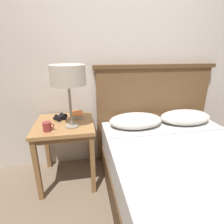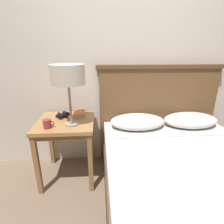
# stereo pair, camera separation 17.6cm
# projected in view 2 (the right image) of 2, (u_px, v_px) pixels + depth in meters

# --- Properties ---
(ground_plane) EXTENTS (20.00, 20.00, 0.00)m
(ground_plane) POSITION_uv_depth(u_px,v_px,m) (124.00, 223.00, 1.46)
(ground_plane) COLOR #7A6651
(ground_plane) RESTS_ON ground
(wall_back) EXTENTS (8.00, 0.06, 2.60)m
(wall_back) POSITION_uv_depth(u_px,v_px,m) (115.00, 57.00, 1.98)
(wall_back) COLOR silver
(wall_back) RESTS_ON ground_plane
(nightstand) EXTENTS (0.58, 0.58, 0.68)m
(nightstand) POSITION_uv_depth(u_px,v_px,m) (66.00, 129.00, 1.84)
(nightstand) COLOR #AD7A47
(nightstand) RESTS_ON ground_plane
(bed) EXTENTS (1.49, 1.90, 1.22)m
(bed) POSITION_uv_depth(u_px,v_px,m) (185.00, 182.00, 1.49)
(bed) COLOR #4E3520
(bed) RESTS_ON ground_plane
(table_lamp) EXTENTS (0.31, 0.31, 0.57)m
(table_lamp) POSITION_uv_depth(u_px,v_px,m) (68.00, 76.00, 1.56)
(table_lamp) COLOR gray
(table_lamp) RESTS_ON nightstand
(book_on_nightstand) EXTENTS (0.12, 0.19, 0.04)m
(book_on_nightstand) POSITION_uv_depth(u_px,v_px,m) (79.00, 113.00, 1.96)
(book_on_nightstand) COLOR silver
(book_on_nightstand) RESTS_ON nightstand
(binoculars_pair) EXTENTS (0.15, 0.16, 0.05)m
(binoculars_pair) POSITION_uv_depth(u_px,v_px,m) (63.00, 115.00, 1.90)
(binoculars_pair) COLOR black
(binoculars_pair) RESTS_ON nightstand
(coffee_mug) EXTENTS (0.10, 0.08, 0.08)m
(coffee_mug) POSITION_uv_depth(u_px,v_px,m) (47.00, 124.00, 1.63)
(coffee_mug) COLOR #993333
(coffee_mug) RESTS_ON nightstand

